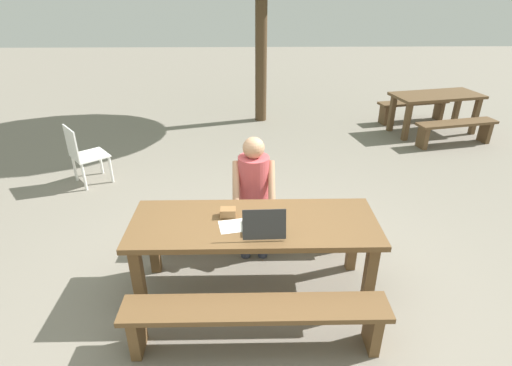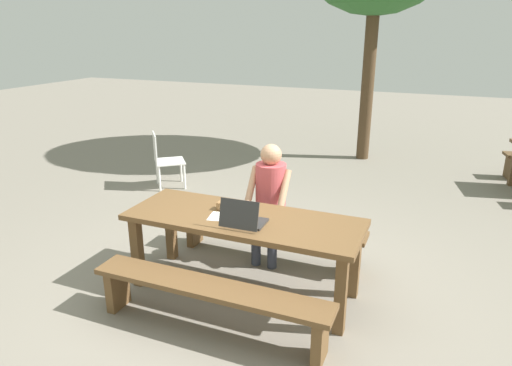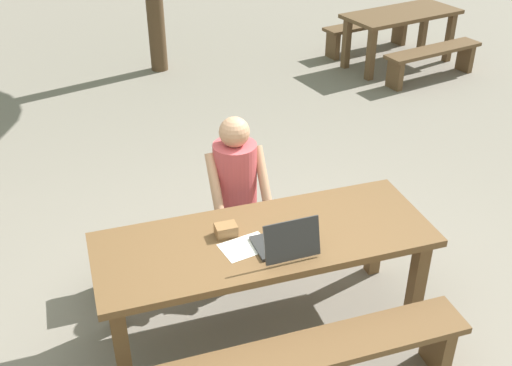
# 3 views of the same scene
# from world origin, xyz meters

# --- Properties ---
(ground_plane) EXTENTS (30.00, 30.00, 0.00)m
(ground_plane) POSITION_xyz_m (0.00, 0.00, 0.00)
(ground_plane) COLOR gray
(picnic_table_front) EXTENTS (2.16, 0.79, 0.75)m
(picnic_table_front) POSITION_xyz_m (0.00, 0.00, 0.65)
(picnic_table_front) COLOR brown
(picnic_table_front) RESTS_ON ground
(bench_near) EXTENTS (2.05, 0.30, 0.43)m
(bench_near) POSITION_xyz_m (0.00, -0.69, 0.33)
(bench_near) COLOR brown
(bench_near) RESTS_ON ground
(bench_far) EXTENTS (2.05, 0.30, 0.43)m
(bench_far) POSITION_xyz_m (0.00, 0.69, 0.33)
(bench_far) COLOR brown
(bench_far) RESTS_ON ground
(laptop) EXTENTS (0.36, 0.33, 0.26)m
(laptop) POSITION_xyz_m (0.08, -0.17, 0.82)
(laptop) COLOR #2D2D2D
(laptop) RESTS_ON picnic_table_front
(small_pouch) EXTENTS (0.14, 0.10, 0.08)m
(small_pouch) POSITION_xyz_m (-0.23, 0.10, 0.79)
(small_pouch) COLOR olive
(small_pouch) RESTS_ON picnic_table_front
(paper_sheet) EXTENTS (0.33, 0.26, 0.00)m
(paper_sheet) POSITION_xyz_m (-0.15, -0.06, 0.75)
(paper_sheet) COLOR white
(paper_sheet) RESTS_ON picnic_table_front
(person_seated) EXTENTS (0.42, 0.41, 1.27)m
(person_seated) POSITION_xyz_m (0.01, 0.65, 0.75)
(person_seated) COLOR #333847
(person_seated) RESTS_ON ground
(plastic_chair) EXTENTS (0.62, 0.62, 0.86)m
(plastic_chair) POSITION_xyz_m (-2.35, 2.27, 0.46)
(plastic_chair) COLOR white
(plastic_chair) RESTS_ON ground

